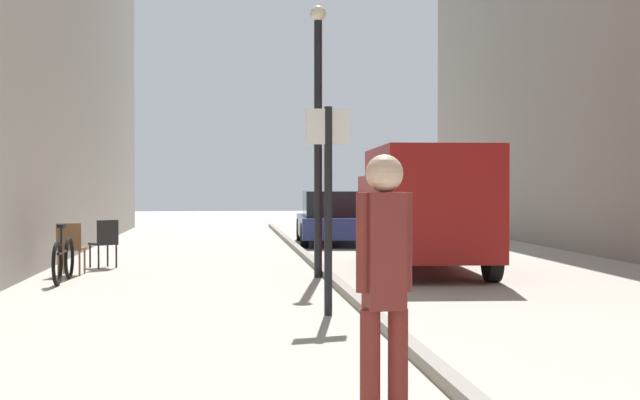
{
  "coord_description": "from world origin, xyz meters",
  "views": [
    {
      "loc": [
        -0.21,
        -1.81,
        1.63
      ],
      "look_at": [
        1.02,
        9.34,
        1.43
      ],
      "focal_mm": 48.96,
      "sensor_mm": 36.0,
      "label": 1
    }
  ],
  "objects_px": {
    "cafe_chair_near_window": "(70,245)",
    "parked_car": "(332,218)",
    "bicycle_leaning": "(63,260)",
    "cafe_chair_by_doorway": "(105,240)",
    "pedestrian_main_foreground": "(384,278)",
    "street_sign_post": "(328,191)",
    "lamp_post": "(318,122)",
    "delivery_van": "(423,205)"
  },
  "relations": [
    {
      "from": "parked_car",
      "to": "street_sign_post",
      "type": "distance_m",
      "value": 13.15
    },
    {
      "from": "pedestrian_main_foreground",
      "to": "cafe_chair_near_window",
      "type": "xyz_separation_m",
      "value": [
        -3.74,
        10.7,
        -0.5
      ]
    },
    {
      "from": "parked_car",
      "to": "delivery_van",
      "type": "bearing_deg",
      "value": -81.52
    },
    {
      "from": "delivery_van",
      "to": "cafe_chair_by_doorway",
      "type": "distance_m",
      "value": 6.21
    },
    {
      "from": "pedestrian_main_foreground",
      "to": "street_sign_post",
      "type": "relative_size",
      "value": 0.7
    },
    {
      "from": "pedestrian_main_foreground",
      "to": "bicycle_leaning",
      "type": "bearing_deg",
      "value": -76.14
    },
    {
      "from": "cafe_chair_by_doorway",
      "to": "lamp_post",
      "type": "bearing_deg",
      "value": -62.65
    },
    {
      "from": "street_sign_post",
      "to": "lamp_post",
      "type": "distance_m",
      "value": 4.58
    },
    {
      "from": "cafe_chair_by_doorway",
      "to": "pedestrian_main_foreground",
      "type": "bearing_deg",
      "value": -108.24
    },
    {
      "from": "lamp_post",
      "to": "cafe_chair_near_window",
      "type": "xyz_separation_m",
      "value": [
        -4.39,
        0.86,
        -2.18
      ]
    },
    {
      "from": "pedestrian_main_foreground",
      "to": "street_sign_post",
      "type": "xyz_separation_m",
      "value": [
        0.3,
        5.42,
        0.5
      ]
    },
    {
      "from": "cafe_chair_near_window",
      "to": "cafe_chair_by_doorway",
      "type": "xyz_separation_m",
      "value": [
        0.44,
        1.33,
        0.0
      ]
    },
    {
      "from": "pedestrian_main_foreground",
      "to": "delivery_van",
      "type": "relative_size",
      "value": 0.33
    },
    {
      "from": "delivery_van",
      "to": "bicycle_leaning",
      "type": "distance_m",
      "value": 6.55
    },
    {
      "from": "pedestrian_main_foreground",
      "to": "lamp_post",
      "type": "distance_m",
      "value": 10.0
    },
    {
      "from": "delivery_van",
      "to": "bicycle_leaning",
      "type": "relative_size",
      "value": 3.1
    },
    {
      "from": "parked_car",
      "to": "bicycle_leaning",
      "type": "height_order",
      "value": "parked_car"
    },
    {
      "from": "bicycle_leaning",
      "to": "pedestrian_main_foreground",
      "type": "bearing_deg",
      "value": -68.76
    },
    {
      "from": "parked_car",
      "to": "cafe_chair_near_window",
      "type": "xyz_separation_m",
      "value": [
        -5.7,
        -7.74,
        -0.17
      ]
    },
    {
      "from": "pedestrian_main_foreground",
      "to": "parked_car",
      "type": "xyz_separation_m",
      "value": [
        1.96,
        18.45,
        -0.34
      ]
    },
    {
      "from": "lamp_post",
      "to": "cafe_chair_by_doorway",
      "type": "xyz_separation_m",
      "value": [
        -3.95,
        2.2,
        -2.18
      ]
    },
    {
      "from": "pedestrian_main_foreground",
      "to": "cafe_chair_near_window",
      "type": "distance_m",
      "value": 11.35
    },
    {
      "from": "pedestrian_main_foreground",
      "to": "lamp_post",
      "type": "bearing_deg",
      "value": -100.89
    },
    {
      "from": "street_sign_post",
      "to": "cafe_chair_by_doorway",
      "type": "xyz_separation_m",
      "value": [
        -3.6,
        6.61,
        -1.0
      ]
    },
    {
      "from": "delivery_van",
      "to": "cafe_chair_by_doorway",
      "type": "bearing_deg",
      "value": 171.16
    },
    {
      "from": "pedestrian_main_foreground",
      "to": "cafe_chair_near_window",
      "type": "height_order",
      "value": "pedestrian_main_foreground"
    },
    {
      "from": "delivery_van",
      "to": "lamp_post",
      "type": "bearing_deg",
      "value": -153.43
    },
    {
      "from": "cafe_chair_by_doorway",
      "to": "delivery_van",
      "type": "bearing_deg",
      "value": -45.83
    },
    {
      "from": "cafe_chair_near_window",
      "to": "street_sign_post",
      "type": "bearing_deg",
      "value": -47.9
    },
    {
      "from": "delivery_van",
      "to": "bicycle_leaning",
      "type": "height_order",
      "value": "delivery_van"
    },
    {
      "from": "delivery_van",
      "to": "street_sign_post",
      "type": "xyz_separation_m",
      "value": [
        -2.43,
        -5.3,
        0.31
      ]
    },
    {
      "from": "street_sign_post",
      "to": "cafe_chair_near_window",
      "type": "bearing_deg",
      "value": -67.78
    },
    {
      "from": "parked_car",
      "to": "street_sign_post",
      "type": "relative_size",
      "value": 1.65
    },
    {
      "from": "street_sign_post",
      "to": "bicycle_leaning",
      "type": "height_order",
      "value": "street_sign_post"
    },
    {
      "from": "cafe_chair_near_window",
      "to": "parked_car",
      "type": "bearing_deg",
      "value": 58.32
    },
    {
      "from": "street_sign_post",
      "to": "bicycle_leaning",
      "type": "relative_size",
      "value": 1.47
    },
    {
      "from": "delivery_van",
      "to": "lamp_post",
      "type": "xyz_separation_m",
      "value": [
        -2.08,
        -0.89,
        1.48
      ]
    },
    {
      "from": "bicycle_leaning",
      "to": "cafe_chair_by_doorway",
      "type": "relative_size",
      "value": 1.88
    },
    {
      "from": "cafe_chair_near_window",
      "to": "lamp_post",
      "type": "bearing_deg",
      "value": -6.47
    },
    {
      "from": "pedestrian_main_foreground",
      "to": "bicycle_leaning",
      "type": "distance_m",
      "value": 10.23
    },
    {
      "from": "pedestrian_main_foreground",
      "to": "delivery_van",
      "type": "bearing_deg",
      "value": -111.37
    },
    {
      "from": "lamp_post",
      "to": "street_sign_post",
      "type": "bearing_deg",
      "value": -94.53
    }
  ]
}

